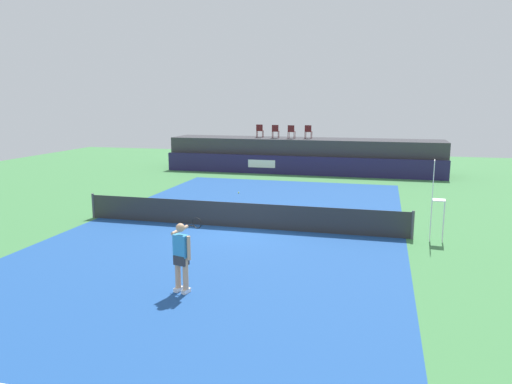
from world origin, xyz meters
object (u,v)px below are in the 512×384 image
spectator_chair_far_left (260,130)px  spectator_chair_left (275,131)px  net_post_near (93,206)px  tennis_player (182,255)px  umpire_chair (436,195)px  spectator_chair_center (291,131)px  tennis_ball (239,193)px  spectator_chair_right (308,131)px  net_post_far (413,225)px

spectator_chair_far_left → spectator_chair_left: 1.20m
net_post_near → tennis_player: 9.18m
umpire_chair → tennis_player: size_ratio=1.56×
spectator_chair_center → spectator_chair_far_left: bearing=168.5°
umpire_chair → tennis_player: 9.11m
spectator_chair_far_left → tennis_ball: size_ratio=13.06×
spectator_chair_left → net_post_near: bearing=-105.8°
tennis_player → tennis_ball: size_ratio=26.03×
spectator_chair_center → spectator_chair_right: same height
spectator_chair_right → tennis_player: 21.70m
spectator_chair_center → tennis_ball: (-1.16, -8.41, -2.66)m
net_post_near → tennis_player: tennis_player is taller
tennis_ball → spectator_chair_center: bearing=82.1°
spectator_chair_center → tennis_player: size_ratio=0.50×
spectator_chair_center → net_post_near: (-5.38, -14.93, -2.19)m
spectator_chair_center → umpire_chair: (7.69, -14.92, -1.11)m
spectator_chair_left → umpire_chair: (8.80, -15.08, -1.11)m
tennis_player → spectator_chair_far_left: bearing=99.1°
spectator_chair_far_left → tennis_player: size_ratio=0.50×
spectator_chair_far_left → net_post_far: (9.29, -15.39, -2.19)m
net_post_near → tennis_ball: (4.22, 6.52, -0.46)m
spectator_chair_far_left → spectator_chair_left: bearing=-14.6°
net_post_near → net_post_far: same height
umpire_chair → tennis_player: umpire_chair is taller
spectator_chair_far_left → umpire_chair: 18.36m
spectator_chair_left → tennis_ball: 8.97m
net_post_far → spectator_chair_left: bearing=118.3°
spectator_chair_right → spectator_chair_far_left: bearing=177.7°
spectator_chair_right → net_post_far: size_ratio=0.89×
spectator_chair_left → spectator_chair_right: same height
spectator_chair_left → umpire_chair: size_ratio=0.32×
spectator_chair_far_left → spectator_chair_center: (2.28, -0.46, 0.00)m
umpire_chair → spectator_chair_right: bearing=113.4°
spectator_chair_left → spectator_chair_right: bearing=4.4°
spectator_chair_left → tennis_ball: (-0.05, -8.57, -2.66)m
spectator_chair_far_left → net_post_near: bearing=-101.4°
spectator_chair_far_left → spectator_chair_center: bearing=-11.5°
tennis_player → tennis_ball: 13.14m
spectator_chair_center → tennis_player: bearing=-86.7°
spectator_chair_center → umpire_chair: spectator_chair_center is taller
tennis_player → tennis_ball: (-2.37, 12.89, -0.92)m
net_post_near → tennis_ball: size_ratio=14.71×
spectator_chair_far_left → tennis_player: 22.11m
spectator_chair_center → net_post_near: 16.02m
spectator_chair_left → net_post_near: (-4.27, -15.09, -2.19)m
spectator_chair_far_left → tennis_ball: 9.33m
spectator_chair_far_left → spectator_chair_center: 2.32m
spectator_chair_right → net_post_near: spectator_chair_right is taller
spectator_chair_right → tennis_player: size_ratio=0.50×
spectator_chair_left → net_post_far: spectator_chair_left is taller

